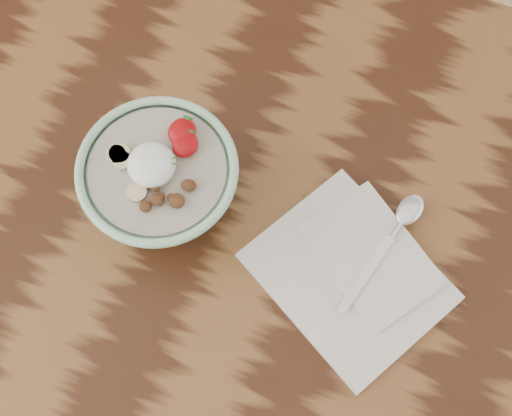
{
  "coord_description": "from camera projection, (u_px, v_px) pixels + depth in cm",
  "views": [
    {
      "loc": [
        20.67,
        -32.47,
        168.01
      ],
      "look_at": [
        9.57,
        -4.87,
        87.11
      ],
      "focal_mm": 50.0,
      "sensor_mm": 36.0,
      "label": 1
    }
  ],
  "objects": [
    {
      "name": "breakfast_bowl",
      "position": [
        161.0,
        182.0,
        0.93
      ],
      "size": [
        20.6,
        20.6,
        13.96
      ],
      "rotation": [
        0.0,
        0.0,
        0.21
      ],
      "color": "#9DD3A7",
      "rests_on": "table"
    },
    {
      "name": "napkin",
      "position": [
        354.0,
        272.0,
        0.95
      ],
      "size": [
        30.44,
        28.53,
        1.48
      ],
      "rotation": [
        0.0,
        0.0,
        -0.49
      ],
      "color": "silver",
      "rests_on": "table"
    },
    {
      "name": "table",
      "position": [
        210.0,
        207.0,
        1.09
      ],
      "size": [
        160.0,
        90.0,
        75.0
      ],
      "color": "#351A0D",
      "rests_on": "ground"
    },
    {
      "name": "spoon",
      "position": [
        399.0,
        225.0,
        0.96
      ],
      "size": [
        6.85,
        19.74,
        1.04
      ],
      "rotation": [
        0.0,
        0.0,
        -0.24
      ],
      "color": "silver",
      "rests_on": "napkin"
    }
  ]
}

